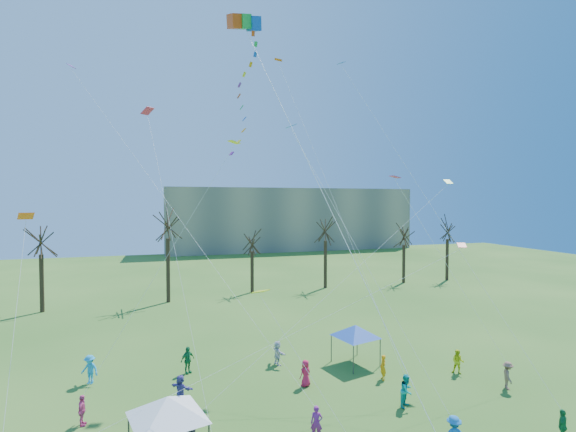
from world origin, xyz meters
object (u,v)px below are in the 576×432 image
object	(u,v)px
canopy_tent_blue	(355,331)
big_box_kite	(250,95)
distant_building	(290,219)
canopy_tent_white	(168,407)

from	to	relation	value
canopy_tent_blue	big_box_kite	bearing A→B (deg)	-161.17
distant_building	canopy_tent_blue	bearing A→B (deg)	-103.12
big_box_kite	canopy_tent_blue	size ratio (longest dim) A/B	6.78
canopy_tent_white	canopy_tent_blue	xyz separation A→B (m)	(12.95, 7.88, -0.28)
distant_building	big_box_kite	world-z (taller)	big_box_kite
distant_building	big_box_kite	xyz separation A→B (m)	(-24.55, -72.76, 10.42)
big_box_kite	distant_building	bearing A→B (deg)	71.36
canopy_tent_white	canopy_tent_blue	distance (m)	15.16
distant_building	canopy_tent_white	size ratio (longest dim) A/B	14.67
canopy_tent_white	canopy_tent_blue	bearing A→B (deg)	31.32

